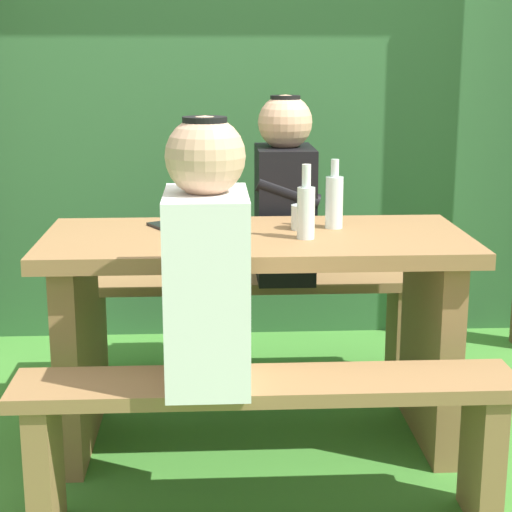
{
  "coord_description": "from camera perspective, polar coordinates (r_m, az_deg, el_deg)",
  "views": [
    {
      "loc": [
        -0.15,
        -2.75,
        1.32
      ],
      "look_at": [
        0.0,
        0.0,
        0.66
      ],
      "focal_mm": 59.92,
      "sensor_mm": 36.0,
      "label": 1
    }
  ],
  "objects": [
    {
      "name": "bottle_left",
      "position": [
        2.92,
        5.24,
        3.73
      ],
      "size": [
        0.06,
        0.06,
        0.24
      ],
      "color": "silver",
      "rests_on": "picnic_table"
    },
    {
      "name": "picnic_table",
      "position": [
        2.87,
        0.0,
        -3.15
      ],
      "size": [
        1.4,
        0.64,
        0.74
      ],
      "color": "olive",
      "rests_on": "ground_plane"
    },
    {
      "name": "bench_near",
      "position": [
        2.43,
        0.7,
        -10.96
      ],
      "size": [
        1.4,
        0.24,
        0.44
      ],
      "color": "olive",
      "rests_on": "ground_plane"
    },
    {
      "name": "person_white_shirt",
      "position": [
        2.27,
        -3.31,
        -0.44
      ],
      "size": [
        0.25,
        0.35,
        0.72
      ],
      "color": "white",
      "rests_on": "bench_near"
    },
    {
      "name": "drinking_glass",
      "position": [
        2.9,
        3.12,
        2.6
      ],
      "size": [
        0.08,
        0.08,
        0.08
      ],
      "primitive_type": "cylinder",
      "color": "silver",
      "rests_on": "picnic_table"
    },
    {
      "name": "hedge_backdrop",
      "position": [
        4.41,
        -1.16,
        8.34
      ],
      "size": [
        6.4,
        0.93,
        1.86
      ],
      "primitive_type": "cube",
      "color": "#2F5E31",
      "rests_on": "ground_plane"
    },
    {
      "name": "ground_plane",
      "position": [
        3.05,
        0.0,
        -12.19
      ],
      "size": [
        12.0,
        12.0,
        0.0
      ],
      "primitive_type": "plane",
      "color": "#3E802E"
    },
    {
      "name": "person_black_coat",
      "position": [
        3.35,
        1.93,
        4.08
      ],
      "size": [
        0.25,
        0.35,
        0.72
      ],
      "color": "black",
      "rests_on": "bench_far"
    },
    {
      "name": "bottle_right",
      "position": [
        2.74,
        3.35,
        3.13
      ],
      "size": [
        0.06,
        0.06,
        0.24
      ],
      "color": "silver",
      "rests_on": "picnic_table"
    },
    {
      "name": "cell_phone",
      "position": [
        2.94,
        -6.13,
        2.0
      ],
      "size": [
        0.13,
        0.16,
        0.01
      ],
      "primitive_type": "cube",
      "rotation": [
        0.0,
        0.0,
        0.51
      ],
      "color": "black",
      "rests_on": "picnic_table"
    },
    {
      "name": "bench_far",
      "position": [
        3.45,
        -0.49,
        -3.46
      ],
      "size": [
        1.4,
        0.24,
        0.44
      ],
      "color": "olive",
      "rests_on": "ground_plane"
    }
  ]
}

